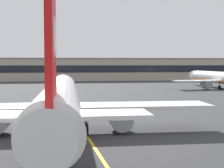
% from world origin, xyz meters
% --- Properties ---
extents(ground_plane, '(400.00, 400.00, 0.00)m').
position_xyz_m(ground_plane, '(0.00, 0.00, 0.00)').
color(ground_plane, '#353538').
extents(taxiway_centreline, '(14.27, 179.48, 0.01)m').
position_xyz_m(taxiway_centreline, '(0.00, 30.00, 0.00)').
color(taxiway_centreline, yellow).
rests_on(taxiway_centreline, ground).
extents(airliner_foreground, '(32.05, 41.43, 11.65)m').
position_xyz_m(airliner_foreground, '(-0.91, 9.25, 3.37)').
color(airliner_foreground, white).
rests_on(airliner_foreground, ground).
extents(airliner_background, '(28.50, 36.63, 10.28)m').
position_xyz_m(airliner_background, '(42.83, 63.11, 2.97)').
color(airliner_background, white).
rests_on(airliner_background, ground).
extents(terminal_building, '(146.10, 12.40, 9.18)m').
position_xyz_m(terminal_building, '(-3.92, 115.23, 4.60)').
color(terminal_building, '#B2A893').
rests_on(terminal_building, ground).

